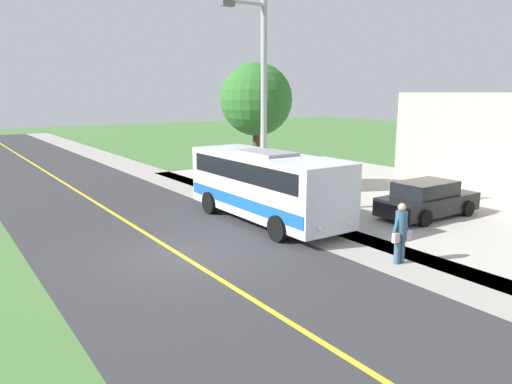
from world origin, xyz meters
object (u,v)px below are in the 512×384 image
Objects in this scene: shuttle_bus_front at (266,183)px; tree_curbside at (256,100)px; street_light_pole at (261,102)px; parked_car_near at (427,200)px; pedestrian_with_bags at (401,231)px.

tree_curbside is at bearing -120.64° from shuttle_bus_front.
shuttle_bus_front is 0.92× the size of street_light_pole.
street_light_pole is at bearing -36.42° from parked_car_near.
tree_curbside is at bearing -102.52° from pedestrian_with_bags.
tree_curbside is at bearing -70.51° from parked_car_near.
street_light_pole is (0.09, -6.91, 3.57)m from pedestrian_with_bags.
pedestrian_with_bags is 0.41× the size of parked_car_near.
tree_curbside is (2.81, -7.95, 3.83)m from parked_car_near.
shuttle_bus_front is 1.73× the size of parked_car_near.
parked_car_near is at bearing 143.58° from street_light_pole.
shuttle_bus_front is at bearing 59.36° from tree_curbside.
pedestrian_with_bags is 0.29× the size of tree_curbside.
shuttle_bus_front reaches higher than parked_car_near.
parked_car_near is at bearing 109.49° from tree_curbside.
shuttle_bus_front is 6.53m from parked_car_near.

